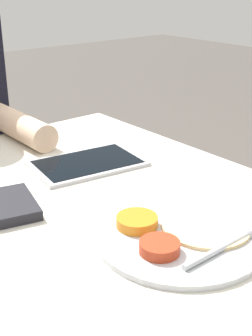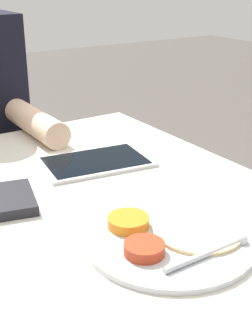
# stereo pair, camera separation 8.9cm
# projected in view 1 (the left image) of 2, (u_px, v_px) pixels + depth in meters

# --- Properties ---
(thali_tray) EXTENTS (0.28, 0.28, 0.03)m
(thali_tray) POSITION_uv_depth(u_px,v_px,m) (179.00, 234.00, 0.77)
(thali_tray) COLOR #B7BABF
(thali_tray) RESTS_ON dining_table
(tablet_device) EXTENTS (0.27, 0.19, 0.01)m
(tablet_device) POSITION_uv_depth(u_px,v_px,m) (87.00, 163.00, 1.06)
(tablet_device) COLOR #B7B7BC
(tablet_device) RESTS_ON dining_table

